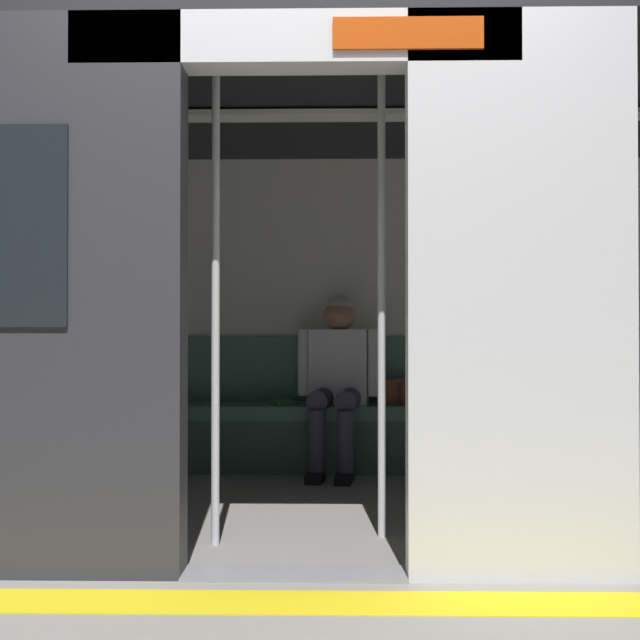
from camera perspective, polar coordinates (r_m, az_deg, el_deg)
name	(u,v)px	position (r m, az deg, el deg)	size (l,w,h in m)	color
ground_plane	(295,575)	(3.13, -1.85, -18.12)	(60.00, 60.00, 0.00)	gray
platform_edge_strip	(290,602)	(2.85, -2.18, -19.86)	(8.00, 0.24, 0.01)	yellow
train_car	(297,227)	(4.20, -1.70, 6.82)	(6.40, 2.72, 2.26)	silver
bench_seat	(311,420)	(5.23, -0.63, -7.31)	(3.17, 0.44, 0.44)	#4C7566
person_seated	(338,372)	(5.15, 1.29, -3.78)	(0.55, 0.71, 1.17)	silver
handbag	(398,391)	(5.27, 5.74, -5.21)	(0.26, 0.15, 0.17)	brown
book	(282,402)	(5.25, -2.79, -6.00)	(0.15, 0.22, 0.03)	#33723F
grab_pole_door	(216,301)	(3.43, -7.62, 1.35)	(0.04, 0.04, 2.12)	silver
grab_pole_far	(382,303)	(3.55, 4.52, 1.28)	(0.04, 0.04, 2.12)	silver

